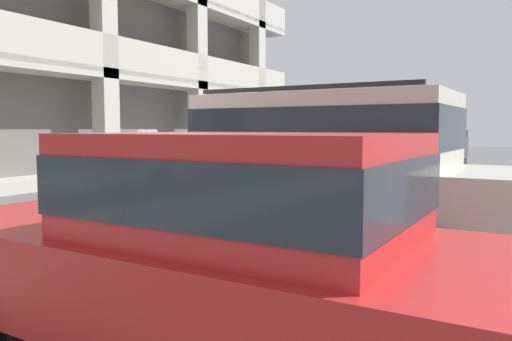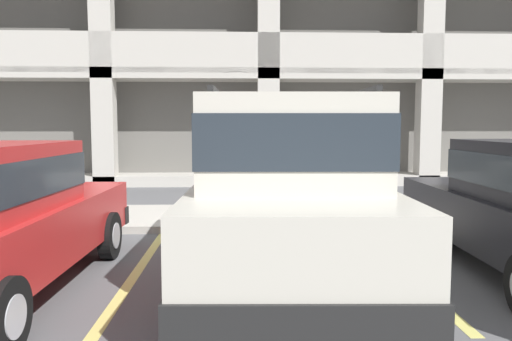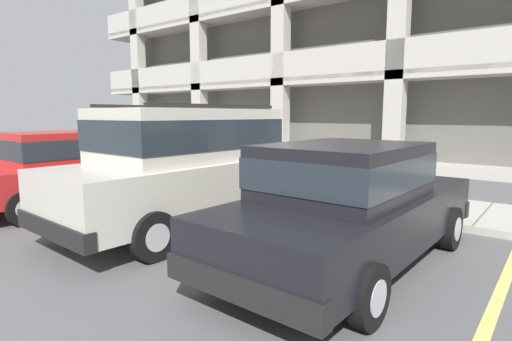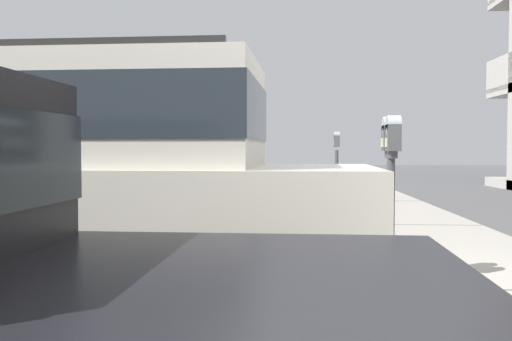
{
  "view_description": "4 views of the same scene",
  "coord_description": "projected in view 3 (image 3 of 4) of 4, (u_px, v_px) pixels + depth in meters",
  "views": [
    {
      "loc": [
        -5.57,
        -4.42,
        1.57
      ],
      "look_at": [
        0.43,
        -1.09,
        0.99
      ],
      "focal_mm": 35.0,
      "sensor_mm": 36.0,
      "label": 1
    },
    {
      "loc": [
        -0.38,
        -7.59,
        1.7
      ],
      "look_at": [
        -0.11,
        -0.58,
        1.07
      ],
      "focal_mm": 35.0,
      "sensor_mm": 36.0,
      "label": 2
    },
    {
      "loc": [
        5.09,
        -6.74,
        1.88
      ],
      "look_at": [
        0.41,
        -0.77,
        0.81
      ],
      "focal_mm": 28.0,
      "sensor_mm": 36.0,
      "label": 3
    },
    {
      "loc": [
        4.72,
        -0.49,
        1.27
      ],
      "look_at": [
        -0.15,
        -0.79,
        1.09
      ],
      "focal_mm": 40.0,
      "sensor_mm": 36.0,
      "label": 4
    }
  ],
  "objects": [
    {
      "name": "red_sedan",
      "position": [
        72.0,
        167.0,
        8.18
      ],
      "size": [
        1.94,
        4.53,
        1.54
      ],
      "rotation": [
        0.0,
        0.0,
        -0.03
      ],
      "color": "red",
      "rests_on": "ground_plane"
    },
    {
      "name": "ground_plane",
      "position": [
        263.0,
        204.0,
        8.63
      ],
      "size": [
        80.0,
        80.0,
        0.1
      ],
      "color": "#565659"
    },
    {
      "name": "fire_hydrant",
      "position": [
        142.0,
        161.0,
        12.2
      ],
      "size": [
        0.3,
        0.3,
        0.7
      ],
      "color": "red",
      "rests_on": "sidewalk"
    },
    {
      "name": "silver_suv",
      "position": [
        191.0,
        162.0,
        6.68
      ],
      "size": [
        2.13,
        4.84,
        2.03
      ],
      "rotation": [
        0.0,
        0.0,
        -0.03
      ],
      "color": "beige",
      "rests_on": "ground_plane"
    },
    {
      "name": "dark_hatchback",
      "position": [
        350.0,
        201.0,
        4.91
      ],
      "size": [
        1.93,
        4.53,
        1.54
      ],
      "rotation": [
        0.0,
        0.0,
        -0.03
      ],
      "color": "black",
      "rests_on": "ground_plane"
    },
    {
      "name": "parking_meter_far",
      "position": [
        111.0,
        139.0,
        12.65
      ],
      "size": [
        0.15,
        0.12,
        1.48
      ],
      "color": "#47474C",
      "rests_on": "sidewalk"
    },
    {
      "name": "parking_meter_near",
      "position": [
        268.0,
        146.0,
        8.82
      ],
      "size": [
        0.35,
        0.12,
        1.43
      ],
      "color": "#47474C",
      "rests_on": "sidewalk"
    },
    {
      "name": "parking_stall_lines",
      "position": [
        287.0,
        229.0,
        6.58
      ],
      "size": [
        12.53,
        4.8,
        0.01
      ],
      "color": "#DBD16B",
      "rests_on": "ground_plane"
    },
    {
      "name": "sidewalk",
      "position": [
        296.0,
        191.0,
        9.63
      ],
      "size": [
        40.0,
        2.2,
        0.12
      ],
      "color": "#ADA89E",
      "rests_on": "ground_plane"
    }
  ]
}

